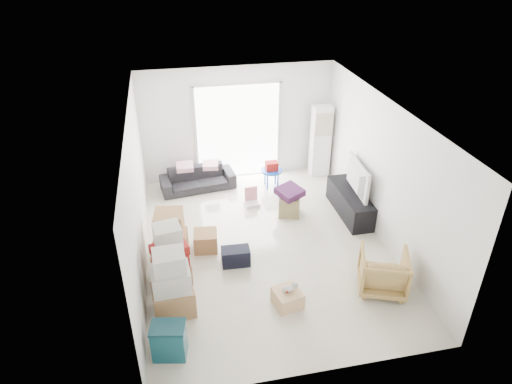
{
  "coord_description": "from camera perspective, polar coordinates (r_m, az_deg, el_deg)",
  "views": [
    {
      "loc": [
        -1.62,
        -6.94,
        5.26
      ],
      "look_at": [
        -0.14,
        0.2,
        1.08
      ],
      "focal_mm": 32.0,
      "sensor_mm": 36.0,
      "label": 1
    }
  ],
  "objects": [
    {
      "name": "box_stack_b",
      "position": [
        7.86,
        -10.68,
        -8.12
      ],
      "size": [
        0.69,
        0.69,
        1.14
      ],
      "rotation": [
        0.0,
        0.0,
        0.2
      ],
      "color": "olive",
      "rests_on": "room_shell"
    },
    {
      "name": "loose_box",
      "position": [
        8.71,
        -6.31,
        -6.08
      ],
      "size": [
        0.48,
        0.48,
        0.36
      ],
      "primitive_type": "cube",
      "rotation": [
        0.0,
        0.0,
        -0.12
      ],
      "color": "olive",
      "rests_on": "room_shell"
    },
    {
      "name": "television",
      "position": [
        9.68,
        11.84,
        0.41
      ],
      "size": [
        0.73,
        1.19,
        0.15
      ],
      "primitive_type": "imported",
      "rotation": [
        0.0,
        0.0,
        1.51
      ],
      "color": "black",
      "rests_on": "tv_console"
    },
    {
      "name": "sofa",
      "position": [
        10.66,
        -7.33,
        2.05
      ],
      "size": [
        1.76,
        0.72,
        0.67
      ],
      "primitive_type": "imported",
      "rotation": [
        0.0,
        0.0,
        0.13
      ],
      "color": "#28282D",
      "rests_on": "room_shell"
    },
    {
      "name": "ottoman",
      "position": [
        9.68,
        4.17,
        -1.65
      ],
      "size": [
        0.54,
        0.54,
        0.43
      ],
      "primitive_type": "cube",
      "rotation": [
        0.0,
        0.0,
        -0.29
      ],
      "color": "#8B7F51",
      "rests_on": "room_shell"
    },
    {
      "name": "ac_tower",
      "position": [
        11.13,
        8.06,
        6.33
      ],
      "size": [
        0.45,
        0.3,
        1.75
      ],
      "primitive_type": "cube",
      "color": "white",
      "rests_on": "room_shell"
    },
    {
      "name": "plush_bunny",
      "position": [
        7.41,
        4.25,
        -11.86
      ],
      "size": [
        0.27,
        0.16,
        0.14
      ],
      "rotation": [
        0.0,
        0.0,
        0.45
      ],
      "color": "#B2ADA8",
      "rests_on": "wood_crate"
    },
    {
      "name": "wood_crate",
      "position": [
        7.53,
        3.98,
        -13.08
      ],
      "size": [
        0.5,
        0.5,
        0.28
      ],
      "primitive_type": "cube",
      "rotation": [
        0.0,
        0.0,
        0.22
      ],
      "color": "#D7AF7C",
      "rests_on": "room_shell"
    },
    {
      "name": "box_stack_a",
      "position": [
        7.27,
        -10.45,
        -11.5
      ],
      "size": [
        0.68,
        0.59,
        1.15
      ],
      "rotation": [
        0.0,
        0.0,
        0.02
      ],
      "color": "olive",
      "rests_on": "room_shell"
    },
    {
      "name": "storage_bins",
      "position": [
        6.82,
        -10.8,
        -17.78
      ],
      "size": [
        0.54,
        0.42,
        0.56
      ],
      "rotation": [
        0.0,
        0.0,
        -0.19
      ],
      "color": "#134955",
      "rests_on": "room_shell"
    },
    {
      "name": "pillow_right",
      "position": [
        10.49,
        -5.76,
        4.09
      ],
      "size": [
        0.41,
        0.34,
        0.13
      ],
      "primitive_type": "cube",
      "rotation": [
        0.0,
        0.0,
        -0.11
      ],
      "color": "#EAABC3",
      "rests_on": "sofa"
    },
    {
      "name": "room_shell",
      "position": [
        8.13,
        1.27,
        1.07
      ],
      "size": [
        4.98,
        6.48,
        3.18
      ],
      "color": "silver",
      "rests_on": "ground"
    },
    {
      "name": "toy_walker",
      "position": [
        10.05,
        -0.55,
        -0.99
      ],
      "size": [
        0.33,
        0.3,
        0.41
      ],
      "rotation": [
        0.0,
        0.0,
        0.12
      ],
      "color": "silver",
      "rests_on": "room_shell"
    },
    {
      "name": "blanket",
      "position": [
        9.53,
        4.23,
        -0.19
      ],
      "size": [
        0.64,
        0.64,
        0.14
      ],
      "primitive_type": "cube",
      "rotation": [
        0.0,
        0.0,
        0.46
      ],
      "color": "#471D49",
      "rests_on": "ottoman"
    },
    {
      "name": "pillow_left",
      "position": [
        10.48,
        -8.95,
        3.79
      ],
      "size": [
        0.34,
        0.27,
        0.11
      ],
      "primitive_type": "cube",
      "rotation": [
        0.0,
        0.0,
        -0.0
      ],
      "color": "#EAABC3",
      "rests_on": "sofa"
    },
    {
      "name": "duffel_bag",
      "position": [
        8.31,
        -2.54,
        -8.05
      ],
      "size": [
        0.52,
        0.33,
        0.32
      ],
      "primitive_type": "cube",
      "rotation": [
        0.0,
        0.0,
        -0.05
      ],
      "color": "black",
      "rests_on": "room_shell"
    },
    {
      "name": "kids_table",
      "position": [
        10.61,
        1.96,
        2.88
      ],
      "size": [
        0.51,
        0.51,
        0.64
      ],
      "rotation": [
        0.0,
        0.0,
        0.35
      ],
      "color": "blue",
      "rests_on": "room_shell"
    },
    {
      "name": "armchair",
      "position": [
        7.93,
        15.64,
        -9.36
      ],
      "size": [
        0.97,
        0.94,
        0.79
      ],
      "primitive_type": "imported",
      "rotation": [
        0.0,
        0.0,
        2.79
      ],
      "color": "#AD864D",
      "rests_on": "room_shell"
    },
    {
      "name": "box_stack_c",
      "position": [
        8.57,
        -10.67,
        -5.11
      ],
      "size": [
        0.65,
        0.57,
        0.87
      ],
      "rotation": [
        0.0,
        0.0,
        -0.18
      ],
      "color": "olive",
      "rests_on": "room_shell"
    },
    {
      "name": "sliding_door",
      "position": [
        10.82,
        -2.27,
        8.02
      ],
      "size": [
        2.1,
        0.04,
        2.33
      ],
      "color": "white",
      "rests_on": "room_shell"
    },
    {
      "name": "tv_console",
      "position": [
        9.85,
        11.64,
        -1.31
      ],
      "size": [
        0.48,
        1.59,
        0.53
      ],
      "primitive_type": "cube",
      "color": "black",
      "rests_on": "room_shell"
    }
  ]
}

